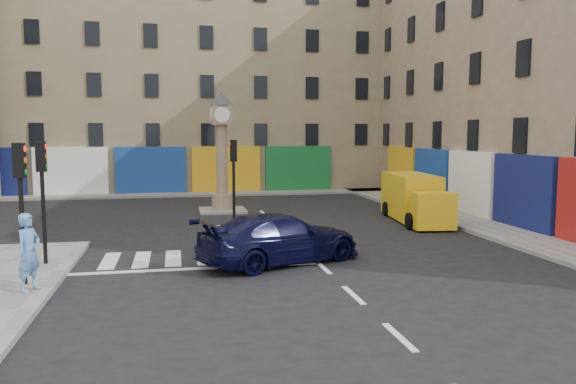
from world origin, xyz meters
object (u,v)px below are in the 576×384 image
object	(u,v)px
yellow_van	(414,198)
navy_sedan	(280,238)
pedestrian_blue	(29,252)
traffic_light_left_near	(21,191)
traffic_light_island	(234,169)
traffic_light_left_far	(42,183)
clock_pillar	(222,144)

from	to	relation	value
yellow_van	navy_sedan	bearing A→B (deg)	-130.59
yellow_van	pedestrian_blue	world-z (taller)	yellow_van
pedestrian_blue	traffic_light_left_near	bearing A→B (deg)	50.15
traffic_light_island	navy_sedan	bearing A→B (deg)	-82.13
traffic_light_left_near	traffic_light_island	xyz separation A→B (m)	(6.30, 7.80, -0.03)
traffic_light_left_far	yellow_van	xyz separation A→B (m)	(14.83, 6.41, -1.55)
traffic_light_island	navy_sedan	xyz separation A→B (m)	(0.84, -6.07, -1.81)
traffic_light_left_far	navy_sedan	world-z (taller)	traffic_light_left_far
traffic_light_left_far	pedestrian_blue	distance (m)	3.45
traffic_light_left_far	clock_pillar	world-z (taller)	clock_pillar
navy_sedan	traffic_light_left_near	bearing A→B (deg)	80.74
navy_sedan	yellow_van	world-z (taller)	yellow_van
traffic_light_left_near	clock_pillar	xyz separation A→B (m)	(6.30, 13.80, 0.93)
traffic_light_left_near	clock_pillar	size ratio (longest dim) A/B	0.61
navy_sedan	traffic_light_island	bearing A→B (deg)	-14.98
traffic_light_island	yellow_van	xyz separation A→B (m)	(8.53, 1.01, -1.52)
navy_sedan	pedestrian_blue	world-z (taller)	pedestrian_blue
traffic_light_left_near	navy_sedan	size ratio (longest dim) A/B	0.68
clock_pillar	pedestrian_blue	xyz separation A→B (m)	(-6.00, -14.50, -2.41)
navy_sedan	clock_pillar	bearing A→B (deg)	-18.87
traffic_light_island	clock_pillar	distance (m)	6.07
traffic_light_left_near	traffic_light_island	world-z (taller)	traffic_light_left_near
clock_pillar	traffic_light_left_far	bearing A→B (deg)	-118.94
traffic_light_left_far	yellow_van	bearing A→B (deg)	23.39
clock_pillar	pedestrian_blue	world-z (taller)	clock_pillar
clock_pillar	yellow_van	distance (m)	10.18
traffic_light_left_far	yellow_van	distance (m)	16.23
traffic_light_island	yellow_van	distance (m)	8.72
traffic_light_left_near	traffic_light_left_far	xyz separation A→B (m)	(0.00, 2.40, 0.00)
yellow_van	pedestrian_blue	bearing A→B (deg)	-140.04
traffic_light_left_near	traffic_light_left_far	bearing A→B (deg)	90.00
traffic_light_left_far	traffic_light_island	xyz separation A→B (m)	(6.30, 5.40, -0.03)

